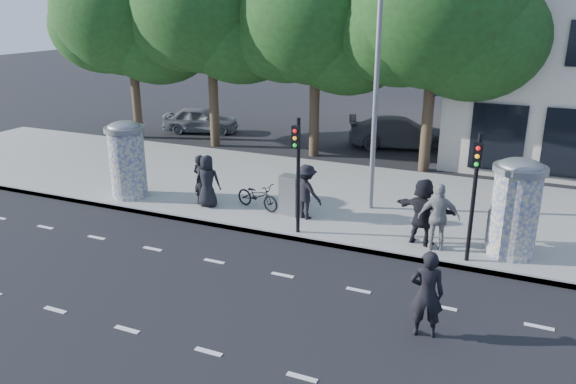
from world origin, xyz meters
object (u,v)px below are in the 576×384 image
at_px(traffic_pole_near, 297,164).
at_px(cabinet_right, 498,230).
at_px(traffic_pole_far, 475,185).
at_px(ped_a, 207,181).
at_px(ped_b, 201,180).
at_px(ped_e, 439,217).
at_px(cabinet_left, 290,195).
at_px(ped_f, 423,212).
at_px(man_road, 427,294).
at_px(bicycle, 258,196).
at_px(street_lamp, 377,64).
at_px(car_right, 401,132).
at_px(ad_column_left, 127,158).
at_px(car_left, 201,120).
at_px(ped_d, 306,192).
at_px(ad_column_right, 516,206).

bearing_deg(traffic_pole_near, cabinet_right, 11.53).
relative_size(traffic_pole_far, ped_a, 1.96).
xyz_separation_m(ped_b, ped_e, (7.80, -0.55, 0.08)).
distance_m(traffic_pole_near, cabinet_left, 2.12).
distance_m(ped_e, ped_f, 0.53).
relative_size(traffic_pole_far, ped_b, 1.99).
distance_m(ped_f, man_road, 4.44).
bearing_deg(cabinet_left, bicycle, -175.16).
relative_size(street_lamp, man_road, 4.20).
xyz_separation_m(bicycle, car_right, (2.29, 10.70, 0.13)).
bearing_deg(ped_e, bicycle, -21.62).
distance_m(ped_b, cabinet_right, 9.31).
bearing_deg(ad_column_left, ped_e, -1.48).
bearing_deg(cabinet_right, traffic_pole_far, -110.79).
distance_m(traffic_pole_near, car_left, 14.99).
bearing_deg(ped_e, ped_b, -16.76).
xyz_separation_m(ped_a, ped_d, (3.38, 0.29, -0.00)).
bearing_deg(ad_column_left, ped_a, 3.98).
bearing_deg(car_left, traffic_pole_near, -154.64).
relative_size(street_lamp, ped_d, 4.62).
bearing_deg(traffic_pole_near, ad_column_right, 8.89).
xyz_separation_m(ad_column_left, car_right, (6.92, 11.35, -0.82)).
relative_size(ad_column_right, car_right, 0.54).
bearing_deg(cabinet_right, man_road, -93.15).
xyz_separation_m(traffic_pole_far, bicycle, (-6.77, 1.36, -1.64)).
distance_m(ad_column_left, ped_e, 10.56).
xyz_separation_m(cabinet_left, cabinet_right, (6.24, -0.23, -0.07)).
bearing_deg(ped_a, ad_column_left, -11.15).
xyz_separation_m(ped_b, ped_d, (3.66, 0.22, 0.01)).
distance_m(traffic_pole_far, street_lamp, 5.12).
height_order(ped_f, car_right, ped_f).
relative_size(ped_b, cabinet_right, 1.51).
bearing_deg(traffic_pole_near, bicycle, 145.38).
height_order(traffic_pole_near, street_lamp, street_lamp).
xyz_separation_m(ped_b, car_right, (4.18, 11.07, -0.29)).
height_order(ped_b, cabinet_right, ped_b).
xyz_separation_m(cabinet_right, car_right, (-5.13, 10.94, -0.00)).
height_order(traffic_pole_near, car_left, traffic_pole_near).
bearing_deg(bicycle, cabinet_left, -76.99).
bearing_deg(street_lamp, man_road, -65.39).
relative_size(traffic_pole_far, ped_f, 1.80).
bearing_deg(ad_column_right, ped_d, 177.15).
height_order(traffic_pole_near, ped_b, traffic_pole_near).
height_order(ped_d, cabinet_left, ped_d).
xyz_separation_m(ad_column_left, traffic_pole_far, (11.40, -0.71, 0.69)).
bearing_deg(ped_d, ped_f, -168.45).
height_order(ped_d, bicycle, ped_d).
bearing_deg(street_lamp, ped_e, -43.38).
xyz_separation_m(ped_e, car_right, (-3.63, 11.62, -0.37)).
bearing_deg(ped_b, car_left, -44.98).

